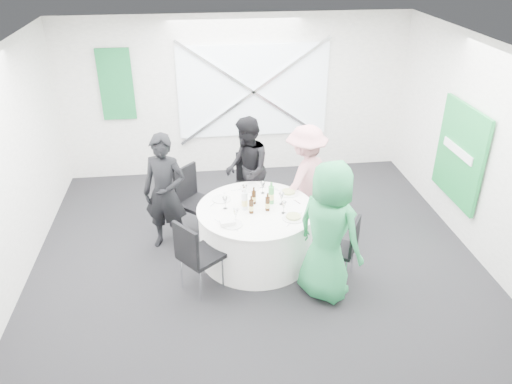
{
  "coord_description": "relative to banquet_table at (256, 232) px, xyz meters",
  "views": [
    {
      "loc": [
        -0.7,
        -5.42,
        4.03
      ],
      "look_at": [
        0.0,
        0.2,
        1.0
      ],
      "focal_mm": 35.0,
      "sensor_mm": 36.0,
      "label": 1
    }
  ],
  "objects": [
    {
      "name": "floor",
      "position": [
        0.0,
        -0.2,
        -0.38
      ],
      "size": [
        6.0,
        6.0,
        0.0
      ],
      "primitive_type": "plane",
      "color": "black",
      "rests_on": "ground"
    },
    {
      "name": "ceiling",
      "position": [
        0.0,
        -0.2,
        2.42
      ],
      "size": [
        6.0,
        6.0,
        0.0
      ],
      "primitive_type": "plane",
      "rotation": [
        3.14,
        0.0,
        0.0
      ],
      "color": "white",
      "rests_on": "wall_back"
    },
    {
      "name": "wall_back",
      "position": [
        0.0,
        2.8,
        1.02
      ],
      "size": [
        6.0,
        0.0,
        6.0
      ],
      "primitive_type": "plane",
      "rotation": [
        1.57,
        0.0,
        0.0
      ],
      "color": "silver",
      "rests_on": "floor"
    },
    {
      "name": "wall_front",
      "position": [
        0.0,
        -3.2,
        1.02
      ],
      "size": [
        6.0,
        0.0,
        6.0
      ],
      "primitive_type": "plane",
      "rotation": [
        -1.57,
        0.0,
        0.0
      ],
      "color": "silver",
      "rests_on": "floor"
    },
    {
      "name": "wall_left",
      "position": [
        -3.0,
        -0.2,
        1.02
      ],
      "size": [
        0.0,
        6.0,
        6.0
      ],
      "primitive_type": "plane",
      "rotation": [
        1.57,
        0.0,
        1.57
      ],
      "color": "silver",
      "rests_on": "floor"
    },
    {
      "name": "wall_right",
      "position": [
        3.0,
        -0.2,
        1.02
      ],
      "size": [
        0.0,
        6.0,
        6.0
      ],
      "primitive_type": "plane",
      "rotation": [
        1.57,
        0.0,
        -1.57
      ],
      "color": "silver",
      "rests_on": "floor"
    },
    {
      "name": "window_panel",
      "position": [
        0.3,
        2.76,
        1.12
      ],
      "size": [
        2.6,
        0.03,
        1.6
      ],
      "primitive_type": "cube",
      "color": "white",
      "rests_on": "wall_back"
    },
    {
      "name": "window_brace_a",
      "position": [
        0.3,
        2.72,
        1.12
      ],
      "size": [
        2.63,
        0.05,
        1.84
      ],
      "primitive_type": "cube",
      "rotation": [
        0.0,
        0.97,
        0.0
      ],
      "color": "silver",
      "rests_on": "window_panel"
    },
    {
      "name": "window_brace_b",
      "position": [
        0.3,
        2.72,
        1.12
      ],
      "size": [
        2.63,
        0.05,
        1.84
      ],
      "primitive_type": "cube",
      "rotation": [
        0.0,
        -0.97,
        0.0
      ],
      "color": "silver",
      "rests_on": "window_panel"
    },
    {
      "name": "green_banner",
      "position": [
        -2.0,
        2.75,
        1.32
      ],
      "size": [
        0.55,
        0.04,
        1.2
      ],
      "primitive_type": "cube",
      "color": "#136332",
      "rests_on": "wall_back"
    },
    {
      "name": "green_sign",
      "position": [
        2.94,
        0.4,
        0.82
      ],
      "size": [
        0.05,
        1.2,
        1.4
      ],
      "primitive_type": "cube",
      "color": "#18873A",
      "rests_on": "wall_right"
    },
    {
      "name": "banquet_table",
      "position": [
        0.0,
        0.0,
        0.0
      ],
      "size": [
        1.56,
        1.56,
        0.76
      ],
      "color": "white",
      "rests_on": "floor"
    },
    {
      "name": "chair_back",
      "position": [
        0.06,
        1.25,
        0.18
      ],
      "size": [
        0.46,
        0.47,
        0.96
      ],
      "rotation": [
        0.0,
        0.0,
        -0.05
      ],
      "color": "black",
      "rests_on": "floor"
    },
    {
      "name": "chair_back_left",
      "position": [
        -0.83,
        0.74,
        0.23
      ],
      "size": [
        0.66,
        0.66,
        1.03
      ],
      "rotation": [
        0.0,
        0.0,
        0.84
      ],
      "color": "black",
      "rests_on": "floor"
    },
    {
      "name": "chair_back_right",
      "position": [
        1.02,
        0.37,
        0.17
      ],
      "size": [
        0.55,
        0.54,
        0.94
      ],
      "rotation": [
        0.0,
        0.0,
        -1.23
      ],
      "color": "black",
      "rests_on": "floor"
    },
    {
      "name": "chair_front_right",
      "position": [
        1.04,
        -0.62,
        0.13
      ],
      "size": [
        0.55,
        0.55,
        0.88
      ],
      "rotation": [
        0.0,
        0.0,
        4.18
      ],
      "color": "black",
      "rests_on": "floor"
    },
    {
      "name": "chair_front_left",
      "position": [
        -0.82,
        -0.65,
        0.2
      ],
      "size": [
        0.63,
        0.63,
        0.99
      ],
      "rotation": [
        0.0,
        0.0,
        2.24
      ],
      "color": "black",
      "rests_on": "floor"
    },
    {
      "name": "person_man_back_left",
      "position": [
        -1.19,
        0.42,
        0.46
      ],
      "size": [
        0.71,
        0.58,
        1.68
      ],
      "primitive_type": "imported",
      "rotation": [
        0.0,
        0.0,
        -0.34
      ],
      "color": "black",
      "rests_on": "floor"
    },
    {
      "name": "person_man_back",
      "position": [
        -0.0,
        1.07,
        0.43
      ],
      "size": [
        0.44,
        0.79,
        1.62
      ],
      "primitive_type": "imported",
      "rotation": [
        0.0,
        0.0,
        -1.57
      ],
      "color": "black",
      "rests_on": "floor"
    },
    {
      "name": "person_woman_pink",
      "position": [
        0.81,
        0.69,
        0.42
      ],
      "size": [
        1.1,
        1.04,
        1.61
      ],
      "primitive_type": "imported",
      "rotation": [
        0.0,
        0.0,
        -2.43
      ],
      "color": "pink",
      "rests_on": "floor"
    },
    {
      "name": "person_woman_green",
      "position": [
        0.74,
        -0.88,
        0.51
      ],
      "size": [
        0.99,
        1.03,
        1.77
      ],
      "primitive_type": "imported",
      "rotation": [
        0.0,
        0.0,
        2.27
      ],
      "color": "#258B4E",
      "rests_on": "floor"
    },
    {
      "name": "plate_back",
      "position": [
        -0.01,
        0.58,
        0.39
      ],
      "size": [
        0.29,
        0.29,
        0.01
      ],
      "color": "silver",
      "rests_on": "banquet_table"
    },
    {
      "name": "plate_back_left",
      "position": [
        -0.43,
        0.29,
        0.39
      ],
      "size": [
        0.25,
        0.25,
        0.01
      ],
      "color": "silver",
      "rests_on": "banquet_table"
    },
    {
      "name": "plate_back_right",
      "position": [
        0.5,
        0.35,
        0.4
      ],
      "size": [
        0.28,
        0.28,
        0.04
      ],
      "color": "silver",
      "rests_on": "banquet_table"
    },
    {
      "name": "plate_front_right",
      "position": [
        0.44,
        -0.31,
        0.4
      ],
      "size": [
        0.29,
        0.29,
        0.04
      ],
      "color": "silver",
      "rests_on": "banquet_table"
    },
    {
      "name": "plate_front_left",
      "position": [
        -0.34,
        -0.38,
        0.39
      ],
      "size": [
        0.25,
        0.25,
        0.01
      ],
      "color": "silver",
      "rests_on": "banquet_table"
    },
    {
      "name": "napkin",
      "position": [
        -0.4,
        -0.37,
        0.42
      ],
      "size": [
        0.2,
        0.15,
        0.05
      ],
      "primitive_type": "cube",
      "rotation": [
        0.0,
        0.0,
        0.16
      ],
      "color": "white",
      "rests_on": "plate_front_left"
    },
    {
      "name": "beer_bottle_a",
      "position": [
        -0.14,
        0.1,
        0.48
      ],
      "size": [
        0.06,
        0.06,
        0.27
      ],
      "color": "#391D0A",
      "rests_on": "banquet_table"
    },
    {
      "name": "beer_bottle_b",
      "position": [
        -0.01,
        0.13,
        0.47
      ],
      "size": [
        0.06,
        0.06,
        0.24
      ],
      "color": "#391D0A",
      "rests_on": "banquet_table"
    },
    {
      "name": "beer_bottle_c",
      "position": [
        0.14,
        -0.08,
        0.47
      ],
      "size": [
        0.06,
        0.06,
        0.25
      ],
      "color": "#391D0A",
      "rests_on": "banquet_table"
    },
    {
      "name": "beer_bottle_d",
      "position": [
        -0.08,
        -0.11,
        0.47
      ],
      "size": [
        0.06,
        0.06,
        0.24
      ],
      "color": "#391D0A",
      "rests_on": "banquet_table"
    },
    {
      "name": "green_water_bottle",
      "position": [
        0.22,
        0.11,
        0.5
      ],
      "size": [
        0.08,
        0.08,
        0.31
      ],
      "color": "green",
      "rests_on": "banquet_table"
    },
    {
      "name": "clear_water_bottle",
      "position": [
        -0.15,
        -0.01,
        0.5
      ],
      "size": [
        0.08,
        0.08,
        0.3
      ],
      "color": "white",
      "rests_on": "banquet_table"
    },
    {
      "name": "wine_glass_a",
      "position": [
        -0.4,
        0.04,
        0.5
      ],
      "size": [
        0.07,
        0.07,
        0.17
      ],
      "color": "white",
      "rests_on": "banquet_table"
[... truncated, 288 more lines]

